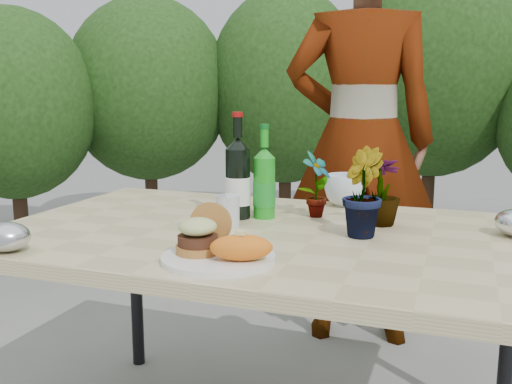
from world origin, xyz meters
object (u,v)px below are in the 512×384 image
(dinner_plate, at_px, (218,258))
(wine_bottle, at_px, (238,180))
(person, at_px, (361,140))
(patio_table, at_px, (265,249))

(dinner_plate, relative_size, wine_bottle, 0.82)
(wine_bottle, distance_m, person, 0.93)
(patio_table, xyz_separation_m, dinner_plate, (-0.01, -0.33, 0.06))
(wine_bottle, bearing_deg, patio_table, -44.54)
(dinner_plate, distance_m, person, 1.37)
(patio_table, height_order, wine_bottle, wine_bottle)
(patio_table, height_order, person, person)
(patio_table, bearing_deg, person, 84.41)
(dinner_plate, relative_size, person, 0.15)
(patio_table, relative_size, wine_bottle, 4.66)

